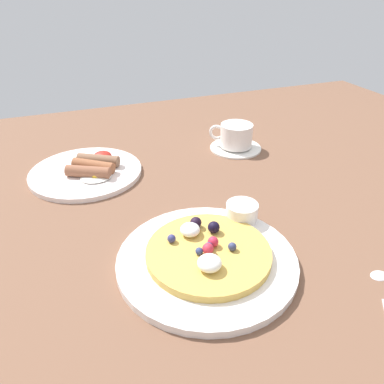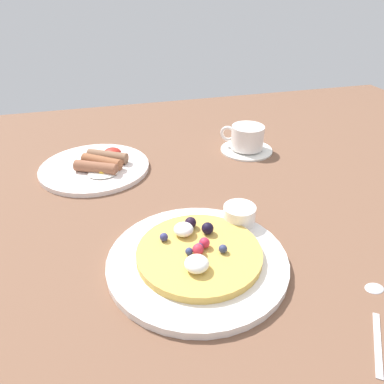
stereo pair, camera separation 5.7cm
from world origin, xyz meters
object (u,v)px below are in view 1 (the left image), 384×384
syrup_ramekin (242,212)px  breakfast_plate (86,172)px  coffee_cup (236,135)px  teaspoon (384,293)px  pancake_plate (207,260)px  coffee_saucer (236,147)px

syrup_ramekin → breakfast_plate: size_ratio=0.23×
breakfast_plate → syrup_ramekin: bearing=-51.6°
coffee_cup → teaspoon: size_ratio=0.75×
coffee_cup → teaspoon: 52.86cm
pancake_plate → breakfast_plate: (-13.94, 36.97, -0.11)cm
breakfast_plate → pancake_plate: bearing=-69.3°
breakfast_plate → teaspoon: (34.99, -51.92, -0.30)cm
coffee_cup → coffee_saucer: bearing=-34.5°
pancake_plate → coffee_cup: coffee_cup is taller
coffee_saucer → pancake_plate: bearing=-122.3°
coffee_saucer → coffee_cup: size_ratio=1.30×
breakfast_plate → coffee_saucer: size_ratio=1.89×
coffee_cup → teaspoon: coffee_cup is taller
coffee_saucer → teaspoon: 52.66cm
pancake_plate → breakfast_plate: size_ratio=1.14×
syrup_ramekin → breakfast_plate: bearing=128.4°
breakfast_plate → coffee_saucer: 37.77cm
breakfast_plate → teaspoon: 62.61cm
pancake_plate → coffee_saucer: bearing=57.7°
syrup_ramekin → breakfast_plate: 38.09cm
syrup_ramekin → teaspoon: (11.37, -22.13, -2.72)cm
pancake_plate → teaspoon: pancake_plate is taller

